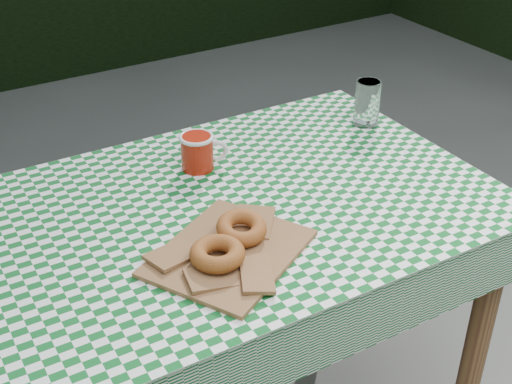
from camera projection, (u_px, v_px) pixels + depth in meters
table at (236, 331)px, 1.73m from camera, size 1.16×0.78×0.75m
tablecloth at (233, 204)px, 1.53m from camera, size 1.18×0.80×0.01m
paper_bag at (229, 252)px, 1.36m from camera, size 0.38×0.36×0.02m
bagel_front at (217, 254)px, 1.31m from camera, size 0.12×0.12×0.03m
bagel_back at (241, 228)px, 1.39m from camera, size 0.11×0.11×0.03m
coffee_mug at (197, 152)px, 1.64m from camera, size 0.20×0.20×0.09m
drinking_glass at (367, 103)px, 1.83m from camera, size 0.08×0.08×0.12m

